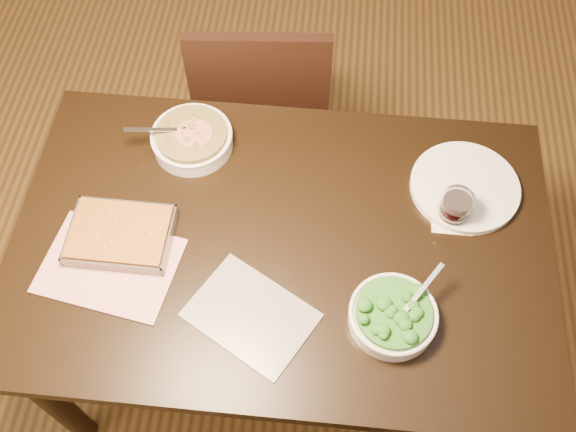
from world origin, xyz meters
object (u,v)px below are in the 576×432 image
at_px(baking_dish, 121,235).
at_px(chair_far, 263,103).
at_px(wine_tumbler, 456,207).
at_px(broccoli_bowl, 393,315).
at_px(dinner_plate, 465,187).
at_px(table, 282,257).
at_px(stew_bowl, 192,138).

xyz_separation_m(baking_dish, chair_far, (0.28, 0.70, -0.26)).
xyz_separation_m(baking_dish, wine_tumbler, (0.85, 0.15, 0.03)).
distance_m(broccoli_bowl, dinner_plate, 0.44).
bearing_deg(wine_tumbler, table, -165.65).
relative_size(broccoli_bowl, dinner_plate, 0.74).
distance_m(stew_bowl, dinner_plate, 0.76).
height_order(stew_bowl, dinner_plate, stew_bowl).
bearing_deg(stew_bowl, wine_tumbler, -13.32).
distance_m(stew_bowl, wine_tumbler, 0.74).
relative_size(table, stew_bowl, 5.63).
bearing_deg(dinner_plate, table, -156.57).
bearing_deg(stew_bowl, dinner_plate, -5.74).
bearing_deg(broccoli_bowl, dinner_plate, 64.45).
xyz_separation_m(stew_bowl, wine_tumbler, (0.72, -0.17, 0.02)).
height_order(baking_dish, chair_far, chair_far).
relative_size(wine_tumbler, dinner_plate, 0.31).
height_order(table, stew_bowl, stew_bowl).
bearing_deg(wine_tumbler, broccoli_bowl, -116.75).
distance_m(table, dinner_plate, 0.53).
height_order(wine_tumbler, dinner_plate, wine_tumbler).
relative_size(stew_bowl, baking_dish, 0.95).
bearing_deg(baking_dish, dinner_plate, 16.06).
xyz_separation_m(wine_tumbler, chair_far, (-0.57, 0.55, -0.29)).
height_order(table, chair_far, chair_far).
relative_size(table, broccoli_bowl, 6.40).
relative_size(stew_bowl, chair_far, 0.27).
height_order(baking_dish, wine_tumbler, wine_tumbler).
height_order(stew_bowl, broccoli_bowl, stew_bowl).
distance_m(baking_dish, chair_far, 0.80).
xyz_separation_m(table, stew_bowl, (-0.28, 0.28, 0.13)).
bearing_deg(baking_dish, table, 5.92).
height_order(wine_tumbler, chair_far, chair_far).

